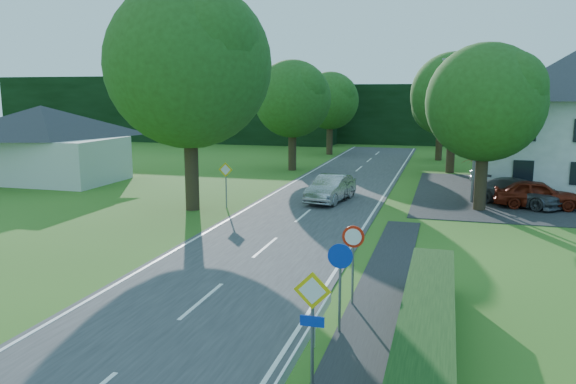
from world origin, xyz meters
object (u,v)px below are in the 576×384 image
(parked_car_red, at_px, (537,194))
(moving_car, at_px, (331,188))
(motorcycle, at_px, (349,189))
(parked_car_silver_a, at_px, (503,175))
(streetlight, at_px, (474,122))
(parked_car_grey, at_px, (518,192))
(parasol, at_px, (480,173))

(parked_car_red, bearing_deg, moving_car, 96.00)
(motorcycle, bearing_deg, parked_car_silver_a, 46.37)
(streetlight, height_order, parked_car_grey, streetlight)
(moving_car, distance_m, motorcycle, 1.38)
(parked_car_silver_a, distance_m, parasol, 2.80)
(motorcycle, distance_m, parked_car_grey, 9.12)
(motorcycle, relative_size, parasol, 0.93)
(parked_car_silver_a, relative_size, parked_car_grey, 0.84)
(parked_car_red, relative_size, parked_car_silver_a, 1.07)
(moving_car, bearing_deg, parked_car_red, 15.60)
(parked_car_silver_a, relative_size, parasol, 1.76)
(streetlight, distance_m, moving_car, 8.59)
(streetlight, bearing_deg, parked_car_silver_a, 70.85)
(moving_car, xyz_separation_m, parked_car_silver_a, (9.79, 8.56, -0.07))
(parasol, bearing_deg, parked_car_silver_a, 55.23)
(parked_car_red, bearing_deg, parked_car_silver_a, 7.71)
(motorcycle, distance_m, parked_car_red, 9.98)
(parked_car_silver_a, bearing_deg, parked_car_grey, 152.45)
(motorcycle, bearing_deg, parasol, 41.80)
(parked_car_silver_a, xyz_separation_m, parasol, (-1.58, -2.28, 0.37))
(motorcycle, height_order, parked_car_silver_a, parked_car_silver_a)
(motorcycle, xyz_separation_m, parasol, (7.31, 5.25, 0.47))
(moving_car, bearing_deg, motorcycle, 58.09)
(streetlight, xyz_separation_m, motorcycle, (-6.61, -0.95, -3.86))
(parked_car_silver_a, distance_m, parked_car_grey, 6.78)
(parked_car_red, distance_m, parked_car_silver_a, 7.36)
(parked_car_grey, relative_size, parasol, 2.10)
(parked_car_red, xyz_separation_m, parked_car_grey, (-0.89, 0.50, -0.04))
(streetlight, xyz_separation_m, parked_car_silver_a, (2.28, 6.57, -3.75))
(motorcycle, relative_size, parked_car_grey, 0.44)
(parked_car_silver_a, height_order, parked_car_grey, parked_car_grey)
(moving_car, height_order, motorcycle, moving_car)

